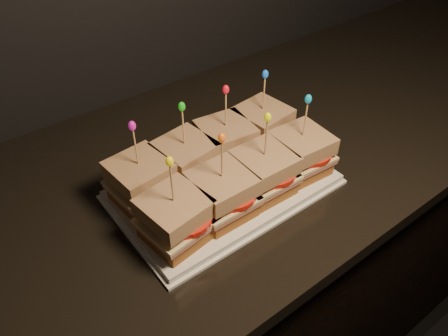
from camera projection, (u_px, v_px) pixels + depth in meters
cabinet at (263, 264)px, 1.26m from camera, size 2.43×0.62×0.87m
granite_slab at (275, 137)px, 0.96m from camera, size 2.47×0.66×0.03m
platter at (224, 187)px, 0.80m from camera, size 0.38×0.24×0.02m
platter_rim at (224, 189)px, 0.81m from camera, size 0.39×0.25×0.01m
sandwich_0_bread_bot at (143, 193)px, 0.76m from camera, size 0.10×0.10×0.03m
sandwich_0_ham at (142, 186)px, 0.75m from camera, size 0.11×0.10×0.01m
sandwich_0_cheese at (142, 183)px, 0.74m from camera, size 0.11×0.11×0.01m
sandwich_0_tomato at (149, 179)px, 0.74m from camera, size 0.09×0.09×0.01m
sandwich_0_bread_top at (140, 171)px, 0.73m from camera, size 0.10×0.10×0.03m
sandwich_0_pick at (136, 149)px, 0.70m from camera, size 0.00×0.00×0.09m
sandwich_0_frill at (132, 126)px, 0.67m from camera, size 0.01×0.01×0.02m
sandwich_1_bread_bot at (187, 173)px, 0.80m from camera, size 0.10×0.10×0.03m
sandwich_1_ham at (186, 166)px, 0.79m from camera, size 0.11×0.11×0.01m
sandwich_1_cheese at (186, 163)px, 0.78m from camera, size 0.11×0.11×0.01m
sandwich_1_tomato at (193, 159)px, 0.78m from camera, size 0.09×0.09×0.01m
sandwich_1_bread_top at (185, 151)px, 0.77m from camera, size 0.10×0.10×0.03m
sandwich_1_pick at (183, 129)px, 0.74m from camera, size 0.00×0.00×0.09m
sandwich_1_frill at (182, 107)px, 0.71m from camera, size 0.01×0.01×0.02m
sandwich_2_bread_bot at (226, 154)px, 0.84m from camera, size 0.10×0.10×0.03m
sandwich_2_ham at (226, 147)px, 0.83m from camera, size 0.11×0.11×0.01m
sandwich_2_cheese at (226, 144)px, 0.83m from camera, size 0.11×0.11×0.01m
sandwich_2_tomato at (233, 140)px, 0.82m from camera, size 0.09×0.09×0.01m
sandwich_2_bread_top at (226, 132)px, 0.81m from camera, size 0.10×0.10×0.03m
sandwich_2_pick at (226, 112)px, 0.78m from camera, size 0.00×0.00×0.09m
sandwich_2_frill at (226, 89)px, 0.75m from camera, size 0.01×0.01×0.02m
sandwich_3_bread_bot at (261, 137)px, 0.88m from camera, size 0.10×0.10×0.03m
sandwich_3_ham at (261, 131)px, 0.87m from camera, size 0.11×0.11×0.01m
sandwich_3_cheese at (262, 128)px, 0.87m from camera, size 0.11×0.11×0.01m
sandwich_3_tomato at (268, 124)px, 0.87m from camera, size 0.09×0.09×0.01m
sandwich_3_bread_top at (262, 116)px, 0.85m from camera, size 0.10×0.10×0.03m
sandwich_3_pick at (264, 96)px, 0.82m from camera, size 0.00×0.00×0.09m
sandwich_3_frill at (265, 74)px, 0.79m from camera, size 0.01×0.01×0.02m
sandwich_4_bread_bot at (177, 231)px, 0.69m from camera, size 0.10×0.10×0.03m
sandwich_4_ham at (176, 223)px, 0.68m from camera, size 0.11×0.11×0.01m
sandwich_4_cheese at (176, 220)px, 0.68m from camera, size 0.11×0.11×0.01m
sandwich_4_tomato at (184, 216)px, 0.67m from camera, size 0.09×0.09×0.01m
sandwich_4_bread_top at (174, 208)px, 0.66m from camera, size 0.10×0.10×0.03m
sandwich_4_pick at (172, 186)px, 0.63m from camera, size 0.00×0.00×0.09m
sandwich_4_frill at (170, 161)px, 0.60m from camera, size 0.01×0.01×0.02m
sandwich_5_bread_bot at (222, 206)px, 0.73m from camera, size 0.09×0.09×0.03m
sandwich_5_ham at (222, 199)px, 0.72m from camera, size 0.10×0.10×0.01m
sandwich_5_cheese at (222, 196)px, 0.72m from camera, size 0.10×0.10×0.01m
sandwich_5_tomato at (230, 192)px, 0.72m from camera, size 0.09×0.09×0.01m
sandwich_5_bread_top at (222, 183)px, 0.70m from camera, size 0.09×0.09×0.03m
sandwich_5_pick at (222, 161)px, 0.67m from camera, size 0.00×0.00×0.09m
sandwich_5_frill at (222, 138)px, 0.64m from camera, size 0.01×0.01×0.02m
sandwich_6_bread_bot at (263, 184)px, 0.78m from camera, size 0.09×0.09×0.03m
sandwich_6_ham at (263, 177)px, 0.77m from camera, size 0.10×0.10×0.01m
sandwich_6_cheese at (263, 174)px, 0.76m from camera, size 0.10×0.10×0.01m
sandwich_6_tomato at (271, 170)px, 0.76m from camera, size 0.09×0.09×0.01m
sandwich_6_bread_top at (264, 162)px, 0.74m from camera, size 0.09×0.09×0.03m
sandwich_6_pick at (266, 140)px, 0.71m from camera, size 0.00×0.00×0.09m
sandwich_6_frill at (268, 117)px, 0.68m from camera, size 0.01×0.01×0.02m
sandwich_7_bread_bot at (299, 164)px, 0.82m from camera, size 0.10×0.10×0.03m
sandwich_7_ham at (300, 158)px, 0.81m from camera, size 0.11×0.10×0.01m
sandwich_7_cheese at (300, 155)px, 0.80m from camera, size 0.11×0.10×0.01m
sandwich_7_tomato at (308, 151)px, 0.80m from camera, size 0.09×0.09×0.01m
sandwich_7_bread_top at (302, 143)px, 0.78m from camera, size 0.10×0.10×0.03m
sandwich_7_pick at (305, 121)px, 0.76m from camera, size 0.00×0.00×0.09m
sandwich_7_frill at (308, 99)px, 0.73m from camera, size 0.01×0.01×0.02m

